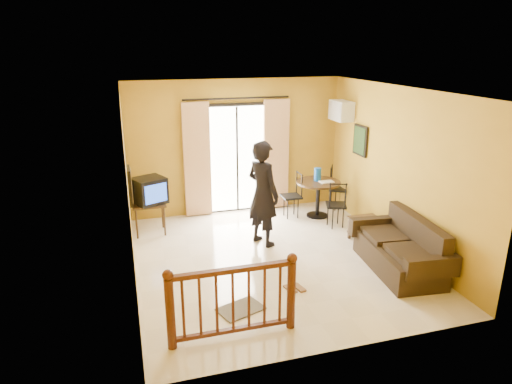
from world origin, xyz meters
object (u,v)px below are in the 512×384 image
object	(u,v)px
sofa	(402,251)
standing_person	(263,194)
television	(150,190)
dining_table	(318,189)
coffee_table	(373,231)

from	to	relation	value
sofa	standing_person	xyz separation A→B (m)	(-1.83, 1.58, 0.63)
television	dining_table	size ratio (longest dim) A/B	0.76
dining_table	standing_person	size ratio (longest dim) A/B	0.48
sofa	standing_person	size ratio (longest dim) A/B	0.98
coffee_table	standing_person	world-z (taller)	standing_person
television	sofa	bearing A→B (deg)	-59.35
television	dining_table	bearing A→B (deg)	-25.12
television	dining_table	xyz separation A→B (m)	(3.40, -0.06, -0.25)
sofa	television	bearing A→B (deg)	150.26
coffee_table	sofa	distance (m)	0.89
sofa	standing_person	distance (m)	2.50
dining_table	television	bearing A→B (deg)	178.96
sofa	coffee_table	bearing A→B (deg)	95.88
sofa	standing_person	bearing A→B (deg)	144.71
coffee_table	television	bearing A→B (deg)	154.88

